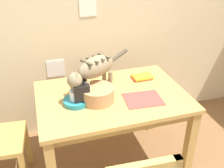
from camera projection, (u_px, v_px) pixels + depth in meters
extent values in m
cube|color=beige|center=(82.00, 14.00, 2.52)|extent=(5.25, 0.10, 2.50)
cube|color=white|center=(56.00, 69.00, 2.64)|extent=(0.18, 0.01, 0.18)
cube|color=white|center=(88.00, 8.00, 2.45)|extent=(0.17, 0.01, 0.17)
cube|color=tan|center=(112.00, 96.00, 2.16)|extent=(1.22, 0.84, 0.03)
cube|color=#B48D49|center=(112.00, 102.00, 2.19)|extent=(1.14, 0.76, 0.07)
cube|color=tan|center=(189.00, 147.00, 2.18)|extent=(0.07, 0.07, 0.72)
cube|color=tan|center=(45.00, 120.00, 2.51)|extent=(0.07, 0.07, 0.72)
cube|color=tan|center=(152.00, 101.00, 2.80)|extent=(0.07, 0.07, 0.72)
ellipsoid|color=#8C7D5C|center=(96.00, 67.00, 2.05)|extent=(0.37, 0.29, 0.17)
cube|color=#4D4432|center=(104.00, 56.00, 2.08)|extent=(0.08, 0.12, 0.01)
cube|color=#4D4432|center=(98.00, 58.00, 2.04)|extent=(0.08, 0.12, 0.01)
cube|color=#4D4432|center=(92.00, 60.00, 2.00)|extent=(0.08, 0.12, 0.01)
cube|color=#4D4432|center=(86.00, 63.00, 1.96)|extent=(0.08, 0.12, 0.01)
cylinder|color=#8C7D5C|center=(88.00, 91.00, 2.03)|extent=(0.04, 0.04, 0.17)
cylinder|color=#8C7D5C|center=(82.00, 88.00, 2.08)|extent=(0.04, 0.04, 0.17)
cylinder|color=#8C7D5C|center=(110.00, 81.00, 2.18)|extent=(0.04, 0.04, 0.17)
cylinder|color=#8C7D5C|center=(104.00, 78.00, 2.23)|extent=(0.04, 0.04, 0.17)
sphere|color=#8C7D5C|center=(75.00, 80.00, 1.94)|extent=(0.12, 0.12, 0.12)
cone|color=#8C7D5C|center=(77.00, 76.00, 1.89)|extent=(0.04, 0.04, 0.05)
cone|color=#8C7D5C|center=(71.00, 73.00, 1.93)|extent=(0.04, 0.04, 0.05)
cylinder|color=#4D4432|center=(119.00, 56.00, 2.21)|extent=(0.18, 0.12, 0.08)
cylinder|color=teal|center=(76.00, 101.00, 2.03)|extent=(0.20, 0.20, 0.04)
cylinder|color=white|center=(76.00, 95.00, 2.00)|extent=(0.10, 0.10, 0.08)
torus|color=white|center=(83.00, 93.00, 2.01)|extent=(0.06, 0.01, 0.06)
cube|color=#D3463F|center=(143.00, 99.00, 2.09)|extent=(0.32, 0.26, 0.01)
cube|color=#E23C3B|center=(141.00, 78.00, 2.41)|extent=(0.19, 0.14, 0.01)
cube|color=yellow|center=(142.00, 76.00, 2.40)|extent=(0.18, 0.13, 0.02)
cylinder|color=tan|center=(98.00, 94.00, 2.04)|extent=(0.26, 0.26, 0.12)
cylinder|color=brown|center=(98.00, 94.00, 2.04)|extent=(0.22, 0.22, 0.10)
cube|color=black|center=(80.00, 91.00, 2.04)|extent=(0.12, 0.20, 0.17)
cube|color=black|center=(76.00, 82.00, 1.99)|extent=(0.02, 0.14, 0.01)
cube|color=black|center=(82.00, 81.00, 2.00)|extent=(0.02, 0.14, 0.01)
cube|color=tan|center=(28.00, 144.00, 2.42)|extent=(0.04, 0.04, 0.43)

